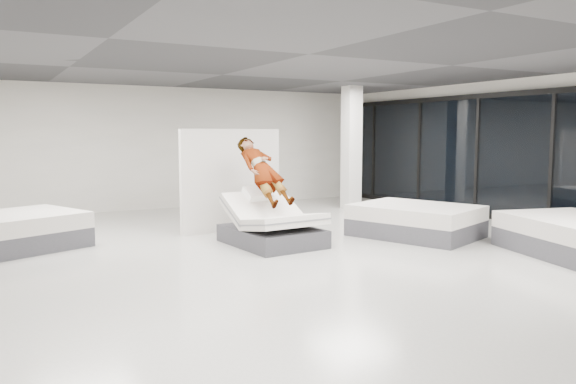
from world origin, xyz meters
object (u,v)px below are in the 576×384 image
Objects in this scene: hero_bed at (272,227)px; flat_bed_right_far at (416,221)px; remote at (284,193)px; divider_panel at (232,180)px; person at (263,181)px; flat_bed_left_far at (8,232)px; column at (351,148)px.

hero_bed is 0.70× the size of flat_bed_right_far.
divider_panel reaches higher than remote.
person is 4.45m from flat_bed_left_far.
hero_bed reaches higher than flat_bed_right_far.
column is (4.02, 2.93, 0.47)m from person.
person is at bearing 94.52° from hero_bed.
remote is 1.80m from divider_panel.
remote is (0.22, -0.02, 0.59)m from hero_bed.
divider_panel is at bearing 140.16° from flat_bed_right_far.
hero_bed is 2.87m from flat_bed_right_far.
hero_bed is 0.87m from person.
hero_bed is 0.58× the size of column.
flat_bed_left_far is (-4.38, 1.78, -0.61)m from remote.
column is at bearing 10.32° from flat_bed_left_far.
flat_bed_right_far is (2.83, -2.36, -0.73)m from divider_panel.
column is (8.15, 1.49, 1.29)m from flat_bed_left_far.
flat_bed_right_far is 4.24m from column.
hero_bed is at bearing -90.00° from person.
column is at bearing 72.83° from flat_bed_right_far.
remote is 0.05× the size of flat_bed_right_far.
flat_bed_right_far is 0.83× the size of column.
divider_panel is (-0.25, 1.78, 0.12)m from remote.
flat_bed_left_far is at bearing 161.21° from flat_bed_right_far.
flat_bed_right_far is (2.83, -0.92, -0.83)m from person.
column reaches higher than flat_bed_left_far.
divider_panel is 3.76m from flat_bed_right_far.
column is (4.00, 3.24, 1.28)m from hero_bed.
hero_bed is 1.07× the size of person.
person is 3.09m from flat_bed_right_far.
flat_bed_left_far is (-6.96, 2.37, 0.00)m from flat_bed_right_far.
remote is at bearing -89.32° from divider_panel.
person is at bearing -19.34° from flat_bed_left_far.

